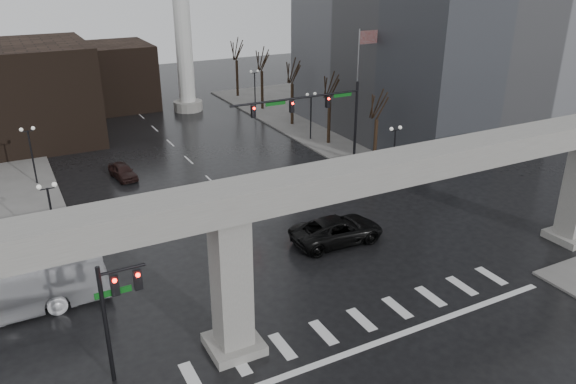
% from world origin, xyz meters
% --- Properties ---
extents(ground, '(160.00, 160.00, 0.00)m').
position_xyz_m(ground, '(0.00, 0.00, 0.00)').
color(ground, black).
rests_on(ground, ground).
extents(sidewalk_ne, '(28.00, 36.00, 0.15)m').
position_xyz_m(sidewalk_ne, '(26.00, 36.00, 0.07)').
color(sidewalk_ne, slate).
rests_on(sidewalk_ne, ground).
extents(elevated_guideway, '(48.00, 2.60, 8.70)m').
position_xyz_m(elevated_guideway, '(1.26, 0.00, 6.88)').
color(elevated_guideway, gray).
rests_on(elevated_guideway, ground).
extents(building_far_left, '(16.00, 14.00, 10.00)m').
position_xyz_m(building_far_left, '(-14.00, 42.00, 5.00)').
color(building_far_left, black).
rests_on(building_far_left, ground).
extents(building_far_mid, '(10.00, 10.00, 8.00)m').
position_xyz_m(building_far_mid, '(-2.00, 52.00, 4.00)').
color(building_far_mid, black).
rests_on(building_far_mid, ground).
extents(signal_mast_arm, '(12.12, 0.43, 8.00)m').
position_xyz_m(signal_mast_arm, '(8.99, 18.80, 5.83)').
color(signal_mast_arm, black).
rests_on(signal_mast_arm, ground).
extents(signal_left_pole, '(2.30, 0.30, 6.00)m').
position_xyz_m(signal_left_pole, '(-12.25, 0.50, 4.07)').
color(signal_left_pole, black).
rests_on(signal_left_pole, ground).
extents(flagpole_assembly, '(2.06, 0.12, 12.00)m').
position_xyz_m(flagpole_assembly, '(15.29, 22.00, 7.53)').
color(flagpole_assembly, silver).
rests_on(flagpole_assembly, ground).
extents(lamp_right_0, '(1.22, 0.32, 5.11)m').
position_xyz_m(lamp_right_0, '(13.50, 14.00, 3.47)').
color(lamp_right_0, black).
rests_on(lamp_right_0, ground).
extents(lamp_right_1, '(1.22, 0.32, 5.11)m').
position_xyz_m(lamp_right_1, '(13.50, 28.00, 3.47)').
color(lamp_right_1, black).
rests_on(lamp_right_1, ground).
extents(lamp_right_2, '(1.22, 0.32, 5.11)m').
position_xyz_m(lamp_right_2, '(13.50, 42.00, 3.47)').
color(lamp_right_2, black).
rests_on(lamp_right_2, ground).
extents(lamp_left_0, '(1.22, 0.32, 5.11)m').
position_xyz_m(lamp_left_0, '(-13.50, 14.00, 3.47)').
color(lamp_left_0, black).
rests_on(lamp_left_0, ground).
extents(lamp_left_1, '(1.22, 0.32, 5.11)m').
position_xyz_m(lamp_left_1, '(-13.50, 28.00, 3.47)').
color(lamp_left_1, black).
rests_on(lamp_left_1, ground).
extents(lamp_left_2, '(1.22, 0.32, 5.11)m').
position_xyz_m(lamp_left_2, '(-13.50, 42.00, 3.47)').
color(lamp_left_2, black).
rests_on(lamp_left_2, ground).
extents(tree_right_0, '(1.09, 1.58, 7.50)m').
position_xyz_m(tree_right_0, '(14.53, 18.02, 2.79)').
color(tree_right_0, black).
rests_on(tree_right_0, ground).
extents(tree_right_1, '(1.09, 1.61, 7.67)m').
position_xyz_m(tree_right_1, '(14.53, 26.02, 2.85)').
color(tree_right_1, black).
rests_on(tree_right_1, ground).
extents(tree_right_2, '(1.10, 1.63, 7.85)m').
position_xyz_m(tree_right_2, '(14.53, 34.02, 2.91)').
color(tree_right_2, black).
rests_on(tree_right_2, ground).
extents(tree_right_3, '(1.11, 1.66, 8.02)m').
position_xyz_m(tree_right_3, '(14.53, 42.02, 2.98)').
color(tree_right_3, black).
rests_on(tree_right_3, ground).
extents(tree_right_4, '(1.12, 1.69, 8.19)m').
position_xyz_m(tree_right_4, '(14.53, 50.02, 3.04)').
color(tree_right_4, black).
rests_on(tree_right_4, ground).
extents(pickup_truck, '(6.56, 3.20, 1.80)m').
position_xyz_m(pickup_truck, '(3.61, 7.18, 0.90)').
color(pickup_truck, black).
rests_on(pickup_truck, ground).
extents(far_car, '(2.14, 4.10, 1.33)m').
position_xyz_m(far_car, '(-6.64, 26.02, 0.67)').
color(far_car, black).
rests_on(far_car, ground).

